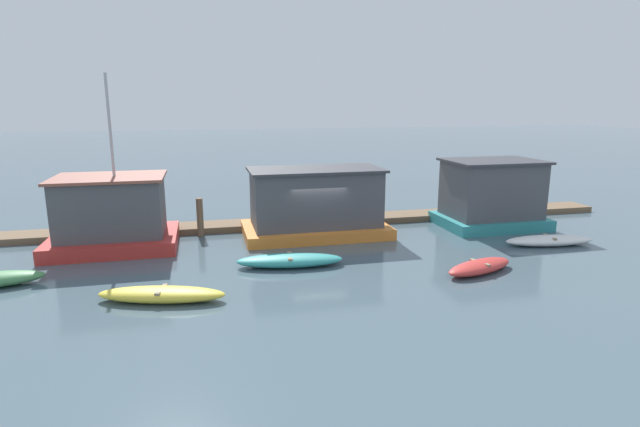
% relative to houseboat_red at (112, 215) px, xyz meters
% --- Properties ---
extents(ground_plane, '(200.00, 200.00, 0.00)m').
position_rel_houseboat_red_xyz_m(ground_plane, '(8.87, -0.52, -1.45)').
color(ground_plane, '#475B66').
extents(dock_walkway, '(33.80, 1.66, 0.30)m').
position_rel_houseboat_red_xyz_m(dock_walkway, '(8.87, 2.18, -1.30)').
color(dock_walkway, brown).
rests_on(dock_walkway, ground_plane).
extents(houseboat_red, '(5.29, 4.10, 7.40)m').
position_rel_houseboat_red_xyz_m(houseboat_red, '(0.00, 0.00, 0.00)').
color(houseboat_red, red).
rests_on(houseboat_red, ground_plane).
extents(houseboat_orange, '(6.81, 3.76, 3.21)m').
position_rel_houseboat_red_xyz_m(houseboat_orange, '(9.02, 0.05, 0.06)').
color(houseboat_orange, orange).
rests_on(houseboat_orange, ground_plane).
extents(houseboat_teal, '(5.06, 3.71, 3.40)m').
position_rel_houseboat_red_xyz_m(houseboat_teal, '(18.10, -0.30, 0.17)').
color(houseboat_teal, teal).
rests_on(houseboat_teal, ground_plane).
extents(dinghy_yellow, '(4.21, 2.02, 0.46)m').
position_rel_houseboat_red_xyz_m(dinghy_yellow, '(2.42, -6.79, -1.22)').
color(dinghy_yellow, yellow).
rests_on(dinghy_yellow, ground_plane).
extents(dinghy_teal, '(4.23, 1.73, 0.49)m').
position_rel_houseboat_red_xyz_m(dinghy_teal, '(7.00, -4.31, -1.20)').
color(dinghy_teal, teal).
rests_on(dinghy_teal, ground_plane).
extents(dinghy_red, '(3.30, 2.02, 0.45)m').
position_rel_houseboat_red_xyz_m(dinghy_red, '(13.77, -6.66, -1.22)').
color(dinghy_red, red).
rests_on(dinghy_red, ground_plane).
extents(dinghy_white, '(4.14, 1.56, 0.44)m').
position_rel_houseboat_red_xyz_m(dinghy_white, '(18.74, -4.10, -1.22)').
color(dinghy_white, white).
rests_on(dinghy_white, ground_plane).
extents(mooring_post_far_left, '(0.31, 0.31, 1.83)m').
position_rel_houseboat_red_xyz_m(mooring_post_far_left, '(3.66, 1.10, -0.53)').
color(mooring_post_far_left, brown).
rests_on(mooring_post_far_left, ground_plane).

